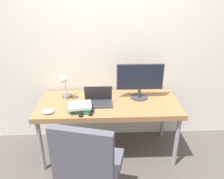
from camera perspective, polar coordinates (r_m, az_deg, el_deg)
name	(u,v)px	position (r m, az deg, el deg)	size (l,w,h in m)	color
ground_plane	(110,170)	(2.75, -0.60, -20.39)	(12.00, 12.00, 0.00)	#514C47
wall_back	(107,46)	(2.82, -1.24, 11.17)	(8.00, 0.05, 2.60)	silver
desk	(109,107)	(2.64, -0.92, -4.47)	(1.68, 0.72, 0.73)	#996B42
laptop	(98,100)	(2.57, -3.61, -2.78)	(0.33, 0.21, 0.21)	#38383D
monitor	(140,79)	(2.65, 7.32, 2.63)	(0.56, 0.22, 0.43)	#333338
desk_lamp	(64,83)	(2.64, -12.35, 1.71)	(0.13, 0.24, 0.34)	#4C4C51
office_chair	(88,165)	(1.98, -6.34, -18.99)	(0.65, 0.64, 1.02)	black
book_stack	(81,107)	(2.43, -8.17, -4.66)	(0.29, 0.22, 0.08)	#286B47
tv_remote	(82,112)	(2.40, -7.84, -5.96)	(0.06, 0.18, 0.02)	black
media_remote	(91,111)	(2.41, -5.46, -5.65)	(0.05, 0.18, 0.02)	black
game_controller	(48,112)	(2.47, -16.42, -5.55)	(0.14, 0.09, 0.04)	white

